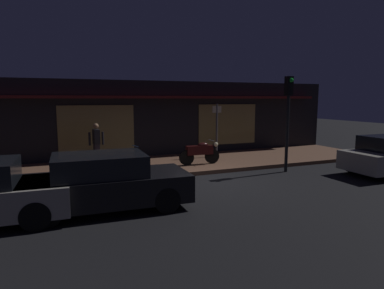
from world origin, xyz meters
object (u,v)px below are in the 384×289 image
Objects in this scene: sign_post at (217,127)px; motorcycle at (200,152)px; bicycle_parked at (125,162)px; person_photographer at (96,143)px; parked_car_far at (104,182)px; traffic_light_pole at (288,107)px.

motorcycle is at bearing -135.15° from sign_post.
bicycle_parked is at bearing -159.76° from sign_post.
bicycle_parked is 0.96× the size of person_photographer.
sign_post is at bearing 42.37° from parked_car_far.
sign_post reaches higher than motorcycle.
bicycle_parked is 6.37m from traffic_light_pole.
sign_post is (4.55, 1.68, 1.00)m from bicycle_parked.
person_photographer is 5.25m from parked_car_far.
motorcycle is 1.02× the size of person_photographer.
parked_car_far is at bearing -109.03° from bicycle_parked.
bicycle_parked is 4.95m from sign_post.
sign_post is 7.89m from parked_car_far.
motorcycle is 2.25m from sign_post.
person_photographer is 0.70× the size of sign_post.
sign_post is at bearing 20.24° from bicycle_parked.
bicycle_parked is 1.87m from person_photographer.
traffic_light_pole is 0.86× the size of parked_car_far.
person_photographer is (-3.88, 1.40, 0.38)m from motorcycle.
person_photographer is at bearing -179.32° from sign_post.
traffic_light_pole is 7.51m from parked_car_far.
motorcycle is at bearing -19.90° from person_photographer.
traffic_light_pole reaches higher than parked_car_far.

